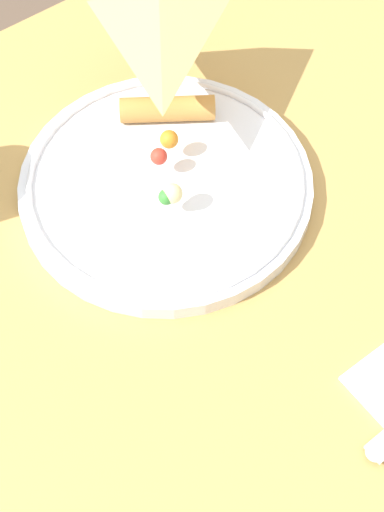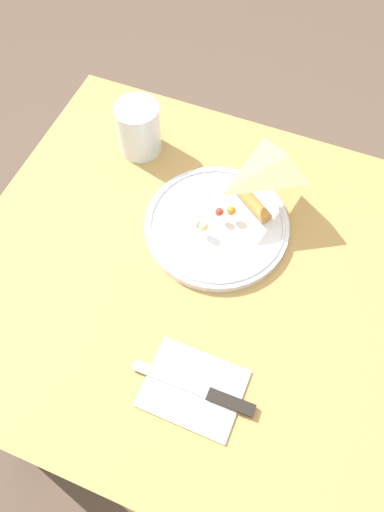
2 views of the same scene
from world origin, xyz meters
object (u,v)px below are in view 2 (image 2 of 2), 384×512
Objects in this scene: plate_pizza at (218,224)px; milk_glass at (139,129)px; dining_table at (218,309)px; napkin_folded at (193,388)px; butter_knife at (199,390)px.

milk_glass is at bearing -30.29° from plate_pizza.
napkin_folded reaches higher than dining_table.
plate_pizza is 1.31× the size of butter_knife.
plate_pizza is 1.75× the size of napkin_folded.
plate_pizza reaches higher than napkin_folded.
milk_glass is (0.26, -0.23, 0.17)m from dining_table.
dining_table is at bearing -80.17° from butter_knife.
plate_pizza is at bearing -75.09° from butter_knife.
dining_table is 0.23m from butter_knife.
milk_glass is at bearing -41.15° from dining_table.
napkin_folded is at bearing 97.11° from dining_table.
napkin_folded is (-0.02, 0.19, 0.12)m from dining_table.
butter_knife is (-0.03, 0.19, 0.13)m from dining_table.
napkin_folded is (-0.07, 0.30, -0.01)m from plate_pizza.
butter_knife is (-0.30, 0.42, -0.05)m from milk_glass.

